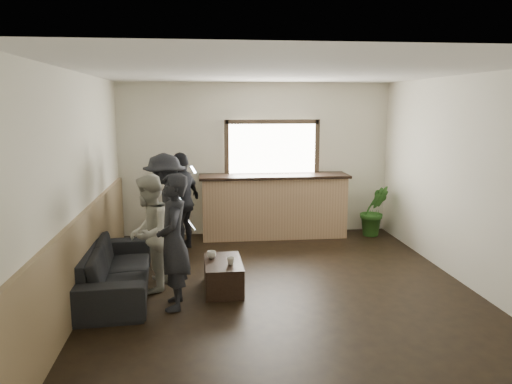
{
  "coord_description": "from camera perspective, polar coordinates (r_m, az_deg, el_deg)",
  "views": [
    {
      "loc": [
        -1.03,
        -6.16,
        2.41
      ],
      "look_at": [
        -0.29,
        0.4,
        1.24
      ],
      "focal_mm": 35.0,
      "sensor_mm": 36.0,
      "label": 1
    }
  ],
  "objects": [
    {
      "name": "ground",
      "position": [
        6.69,
        2.89,
        -11.1
      ],
      "size": [
        5.0,
        6.0,
        0.01
      ],
      "primitive_type": "cube",
      "color": "black"
    },
    {
      "name": "room_shell",
      "position": [
        6.24,
        -3.68,
        1.31
      ],
      "size": [
        5.01,
        6.01,
        2.8
      ],
      "color": "silver",
      "rests_on": "ground"
    },
    {
      "name": "bar_counter",
      "position": [
        9.13,
        2.04,
        -1.15
      ],
      "size": [
        2.7,
        0.68,
        2.13
      ],
      "color": "tan",
      "rests_on": "ground"
    },
    {
      "name": "sofa",
      "position": [
        6.76,
        -15.83,
        -8.43
      ],
      "size": [
        0.99,
        2.2,
        0.63
      ],
      "primitive_type": "imported",
      "rotation": [
        0.0,
        0.0,
        1.64
      ],
      "color": "black",
      "rests_on": "ground"
    },
    {
      "name": "coffee_table",
      "position": [
        6.66,
        -3.76,
        -9.46
      ],
      "size": [
        0.49,
        0.87,
        0.38
      ],
      "primitive_type": "cube",
      "rotation": [
        0.0,
        0.0,
        0.01
      ],
      "color": "black",
      "rests_on": "ground"
    },
    {
      "name": "cup_a",
      "position": [
        6.72,
        -5.13,
        -7.14
      ],
      "size": [
        0.17,
        0.17,
        0.1
      ],
      "primitive_type": "imported",
      "rotation": [
        0.0,
        0.0,
        5.72
      ],
      "color": "silver",
      "rests_on": "coffee_table"
    },
    {
      "name": "cup_b",
      "position": [
        6.45,
        -2.92,
        -7.86
      ],
      "size": [
        0.13,
        0.13,
        0.1
      ],
      "primitive_type": "imported",
      "rotation": [
        0.0,
        0.0,
        5.01
      ],
      "color": "silver",
      "rests_on": "coffee_table"
    },
    {
      "name": "potted_plant",
      "position": [
        9.45,
        13.36,
        -2.08
      ],
      "size": [
        0.53,
        0.43,
        0.94
      ],
      "primitive_type": "imported",
      "rotation": [
        0.0,
        0.0,
        -0.02
      ],
      "color": "#2D6623",
      "rests_on": "ground"
    },
    {
      "name": "person_a",
      "position": [
        5.99,
        -9.41,
        -5.62
      ],
      "size": [
        0.47,
        0.6,
        1.62
      ],
      "rotation": [
        0.0,
        0.0,
        -1.55
      ],
      "color": "black",
      "rests_on": "ground"
    },
    {
      "name": "person_b",
      "position": [
        6.6,
        -12.1,
        -4.64
      ],
      "size": [
        0.69,
        0.83,
        1.53
      ],
      "rotation": [
        0.0,
        0.0,
        -1.74
      ],
      "color": "beige",
      "rests_on": "ground"
    },
    {
      "name": "person_c",
      "position": [
        7.66,
        -10.29,
        -1.94
      ],
      "size": [
        0.8,
        1.18,
        1.69
      ],
      "rotation": [
        0.0,
        0.0,
        -1.41
      ],
      "color": "black",
      "rests_on": "ground"
    },
    {
      "name": "person_d",
      "position": [
        8.38,
        -8.41,
        -1.05
      ],
      "size": [
        0.81,
        1.03,
        1.63
      ],
      "rotation": [
        0.0,
        0.0,
        -2.07
      ],
      "color": "black",
      "rests_on": "ground"
    }
  ]
}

